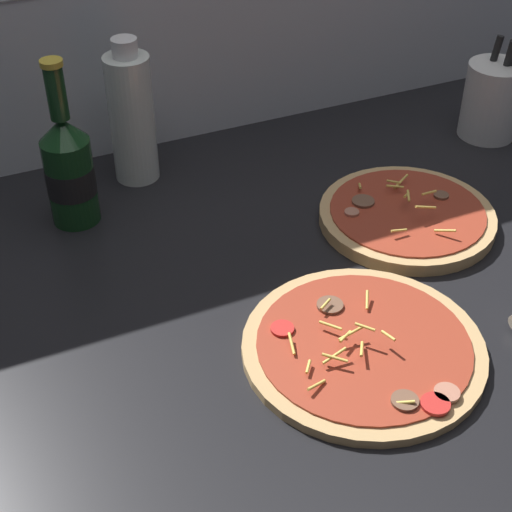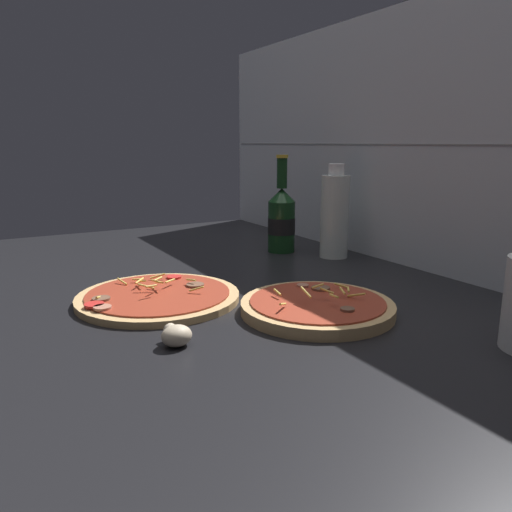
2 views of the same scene
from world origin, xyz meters
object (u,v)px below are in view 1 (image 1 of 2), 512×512
object	(u,v)px
pizza_near	(363,348)
pizza_far	(407,216)
beer_bottle	(69,168)
oil_bottle	(132,117)
utensil_crock	(492,99)

from	to	relation	value
pizza_near	pizza_far	world-z (taller)	pizza_far
pizza_near	beer_bottle	distance (cm)	49.05
pizza_near	pizza_far	bearing A→B (deg)	46.93
pizza_far	pizza_near	bearing A→B (deg)	-133.07
pizza_near	oil_bottle	size ratio (longest dim) A/B	1.27
oil_bottle	utensil_crock	world-z (taller)	oil_bottle
pizza_near	utensil_crock	distance (cm)	60.77
pizza_near	utensil_crock	bearing A→B (deg)	39.02
pizza_near	beer_bottle	xyz separation A→B (cm)	(-24.35, 41.84, 7.92)
beer_bottle	utensil_crock	world-z (taller)	beer_bottle
oil_bottle	utensil_crock	size ratio (longest dim) A/B	1.06
pizza_near	beer_bottle	size ratio (longest dim) A/B	1.17
pizza_far	utensil_crock	xyz separation A→B (cm)	(27.39, 17.11, 5.61)
oil_bottle	utensil_crock	bearing A→B (deg)	-11.09
utensil_crock	pizza_near	bearing A→B (deg)	-140.98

